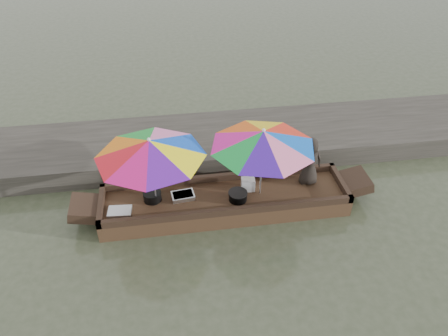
{
  "coord_description": "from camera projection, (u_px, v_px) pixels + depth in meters",
  "views": [
    {
      "loc": [
        -1.05,
        -6.78,
        6.14
      ],
      "look_at": [
        0.0,
        0.1,
        1.0
      ],
      "focal_mm": 35.0,
      "sensor_mm": 36.0,
      "label": 1
    }
  ],
  "objects": [
    {
      "name": "umbrella_stern",
      "position": [
        262.0,
        163.0,
        8.58
      ],
      "size": [
        2.34,
        2.34,
        1.55
      ],
      "primitive_type": null,
      "rotation": [
        0.0,
        0.0,
        0.14
      ],
      "color": "red",
      "rests_on": "boat_hull"
    },
    {
      "name": "dock",
      "position": [
        211.0,
        142.0,
        10.76
      ],
      "size": [
        22.0,
        2.2,
        0.5
      ],
      "primitive_type": "cube",
      "color": "#2D2B26",
      "rests_on": "ground"
    },
    {
      "name": "boat_hull",
      "position": [
        225.0,
        203.0,
        9.06
      ],
      "size": [
        5.05,
        1.2,
        0.35
      ],
      "primitive_type": "cube",
      "color": "#402D1C",
      "rests_on": "water"
    },
    {
      "name": "vendor",
      "position": [
        310.0,
        161.0,
        9.01
      ],
      "size": [
        0.54,
        0.36,
        1.09
      ],
      "primitive_type": "imported",
      "rotation": [
        0.0,
        0.0,
        3.12
      ],
      "color": "black",
      "rests_on": "boat_hull"
    },
    {
      "name": "charcoal_grill",
      "position": [
        238.0,
        196.0,
        8.82
      ],
      "size": [
        0.37,
        0.37,
        0.17
      ],
      "primitive_type": "cylinder",
      "color": "black",
      "rests_on": "boat_hull"
    },
    {
      "name": "water",
      "position": [
        225.0,
        209.0,
        9.16
      ],
      "size": [
        80.0,
        80.0,
        0.0
      ],
      "primitive_type": "plane",
      "color": "#39412B",
      "rests_on": "ground"
    },
    {
      "name": "tray_crayfish",
      "position": [
        183.0,
        196.0,
        8.9
      ],
      "size": [
        0.49,
        0.37,
        0.09
      ],
      "primitive_type": "cube",
      "rotation": [
        0.0,
        0.0,
        0.11
      ],
      "color": "silver",
      "rests_on": "boat_hull"
    },
    {
      "name": "supply_bag",
      "position": [
        248.0,
        184.0,
        9.07
      ],
      "size": [
        0.3,
        0.25,
        0.26
      ],
      "primitive_type": "cube",
      "rotation": [
        0.0,
        0.0,
        -0.1
      ],
      "color": "silver",
      "rests_on": "boat_hull"
    },
    {
      "name": "tray_scallop",
      "position": [
        120.0,
        211.0,
        8.54
      ],
      "size": [
        0.48,
        0.36,
        0.06
      ],
      "primitive_type": "cube",
      "rotation": [
        0.0,
        0.0,
        -0.09
      ],
      "color": "silver",
      "rests_on": "boat_hull"
    },
    {
      "name": "cooking_pot",
      "position": [
        152.0,
        196.0,
        8.81
      ],
      "size": [
        0.36,
        0.36,
        0.19
      ],
      "primitive_type": "cylinder",
      "color": "black",
      "rests_on": "boat_hull"
    },
    {
      "name": "umbrella_bow",
      "position": [
        153.0,
        172.0,
        8.33
      ],
      "size": [
        2.29,
        2.29,
        1.55
      ],
      "primitive_type": null,
      "rotation": [
        0.0,
        0.0,
        -0.09
      ],
      "color": "blue",
      "rests_on": "boat_hull"
    }
  ]
}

